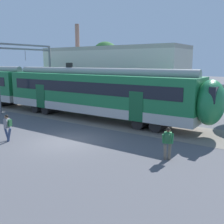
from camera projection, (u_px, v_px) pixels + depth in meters
The scene contains 8 objects.
ground_plane at pixel (64, 142), 15.97m from camera, with size 160.00×160.00×0.00m, color #515156.
track_bed at pixel (15, 106), 28.62m from camera, with size 80.00×4.40×0.01m, color slate.
commuter_train at pixel (28, 87), 26.80m from camera, with size 38.05×3.07×4.73m.
pedestrian_grey at pixel (8, 125), 15.98m from camera, with size 0.71×0.53×1.67m.
pedestrian_green at pixel (168, 141), 12.91m from camera, with size 0.53×0.70×1.67m.
catenary_gantry at pixel (26, 67), 26.52m from camera, with size 0.24×6.64×6.53m.
background_building at pixel (111, 76), 29.32m from camera, with size 16.49×5.00×9.20m.
street_tree_left at pixel (105, 56), 33.57m from camera, with size 3.45×3.45×7.35m.
Camera 1 is at (11.12, -10.96, 4.82)m, focal length 42.00 mm.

